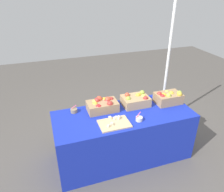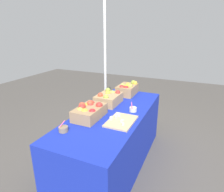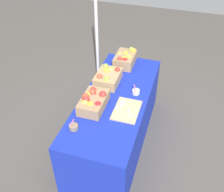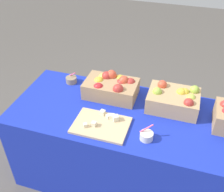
# 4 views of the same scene
# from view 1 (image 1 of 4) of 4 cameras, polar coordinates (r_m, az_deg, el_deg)

# --- Properties ---
(ground_plane) EXTENTS (10.00, 10.00, 0.00)m
(ground_plane) POSITION_cam_1_polar(r_m,az_deg,el_deg) (3.40, 2.79, -15.28)
(ground_plane) COLOR #56514C
(table) EXTENTS (1.90, 0.76, 0.74)m
(table) POSITION_cam_1_polar(r_m,az_deg,el_deg) (3.16, 2.95, -10.37)
(table) COLOR #192DB7
(table) RESTS_ON ground_plane
(apple_crate_left) EXTENTS (0.37, 0.25, 0.20)m
(apple_crate_left) POSITION_cam_1_polar(r_m,az_deg,el_deg) (3.27, 14.61, -0.37)
(apple_crate_left) COLOR tan
(apple_crate_left) RESTS_ON table
(apple_crate_middle) EXTENTS (0.38, 0.28, 0.18)m
(apple_crate_middle) POSITION_cam_1_polar(r_m,az_deg,el_deg) (3.13, 6.29, -1.09)
(apple_crate_middle) COLOR tan
(apple_crate_middle) RESTS_ON table
(apple_crate_right) EXTENTS (0.42, 0.26, 0.18)m
(apple_crate_right) POSITION_cam_1_polar(r_m,az_deg,el_deg) (2.99, -2.53, -2.37)
(apple_crate_right) COLOR tan
(apple_crate_right) RESTS_ON table
(cutting_board_front) EXTENTS (0.39, 0.27, 0.06)m
(cutting_board_front) POSITION_cam_1_polar(r_m,az_deg,el_deg) (2.74, 0.60, -7.18)
(cutting_board_front) COLOR #D1B284
(cutting_board_front) RESTS_ON table
(sample_bowl_near) EXTENTS (0.09, 0.09, 0.10)m
(sample_bowl_near) POSITION_cam_1_polar(r_m,az_deg,el_deg) (3.01, -10.00, -3.79)
(sample_bowl_near) COLOR gray
(sample_bowl_near) RESTS_ON table
(sample_bowl_mid) EXTENTS (0.10, 0.09, 0.11)m
(sample_bowl_mid) POSITION_cam_1_polar(r_m,az_deg,el_deg) (2.81, 7.17, -5.98)
(sample_bowl_mid) COLOR silver
(sample_bowl_mid) RESTS_ON table
(tent_pole) EXTENTS (0.04, 0.04, 2.19)m
(tent_pole) POSITION_cam_1_polar(r_m,az_deg,el_deg) (3.67, 14.35, 7.42)
(tent_pole) COLOR white
(tent_pole) RESTS_ON ground_plane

